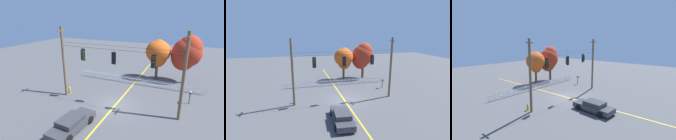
# 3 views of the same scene
# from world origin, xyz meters

# --- Properties ---
(ground) EXTENTS (80.00, 80.00, 0.00)m
(ground) POSITION_xyz_m (0.00, 0.00, 0.00)
(ground) COLOR #4C4C4F
(lane_centerline_stripe) EXTENTS (0.16, 36.00, 0.01)m
(lane_centerline_stripe) POSITION_xyz_m (0.00, 0.00, 0.00)
(lane_centerline_stripe) COLOR gold
(lane_centerline_stripe) RESTS_ON ground
(signal_support_span) EXTENTS (12.48, 1.10, 7.76)m
(signal_support_span) POSITION_xyz_m (0.00, -0.00, 3.97)
(signal_support_span) COLOR brown
(signal_support_span) RESTS_ON ground
(traffic_signal_northbound_secondary) EXTENTS (0.43, 0.38, 1.44)m
(traffic_signal_northbound_secondary) POSITION_xyz_m (-3.63, 0.01, 4.97)
(traffic_signal_northbound_secondary) COLOR black
(traffic_signal_southbound_primary) EXTENTS (0.43, 0.38, 1.37)m
(traffic_signal_southbound_primary) POSITION_xyz_m (-0.13, -0.01, 5.00)
(traffic_signal_southbound_primary) COLOR black
(traffic_signal_northbound_primary) EXTENTS (0.43, 0.38, 1.37)m
(traffic_signal_northbound_primary) POSITION_xyz_m (3.53, 0.01, 5.02)
(traffic_signal_northbound_primary) COLOR black
(white_picket_fence) EXTENTS (16.50, 0.06, 0.98)m
(white_picket_fence) POSITION_xyz_m (0.46, 6.34, 0.50)
(white_picket_fence) COLOR white
(white_picket_fence) RESTS_ON ground
(autumn_maple_near_fence) EXTENTS (3.35, 3.15, 5.68)m
(autumn_maple_near_fence) POSITION_xyz_m (2.43, 9.29, 3.90)
(autumn_maple_near_fence) COLOR brown
(autumn_maple_near_fence) RESTS_ON ground
(autumn_maple_mid) EXTENTS (3.82, 3.12, 6.43)m
(autumn_maple_mid) POSITION_xyz_m (5.97, 9.62, 4.07)
(autumn_maple_mid) COLOR #473828
(autumn_maple_mid) RESTS_ON ground
(parked_car) EXTENTS (2.07, 4.55, 1.15)m
(parked_car) POSITION_xyz_m (-1.67, -5.01, 0.60)
(parked_car) COLOR #38383D
(parked_car) RESTS_ON ground
(fire_hydrant) EXTENTS (0.38, 0.22, 0.74)m
(fire_hydrant) POSITION_xyz_m (-6.10, 0.63, 0.36)
(fire_hydrant) COLOR gold
(fire_hydrant) RESTS_ON ground
(roadside_mailbox) EXTENTS (0.25, 0.44, 1.41)m
(roadside_mailbox) POSITION_xyz_m (6.90, 3.42, 1.15)
(roadside_mailbox) COLOR brown
(roadside_mailbox) RESTS_ON ground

